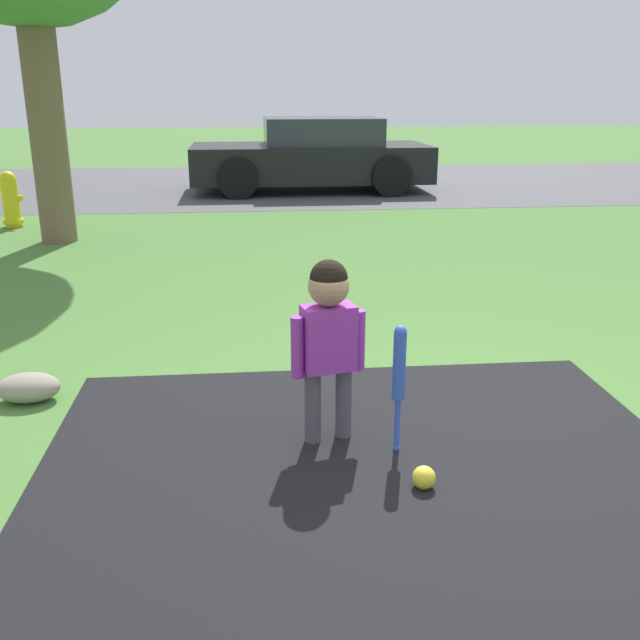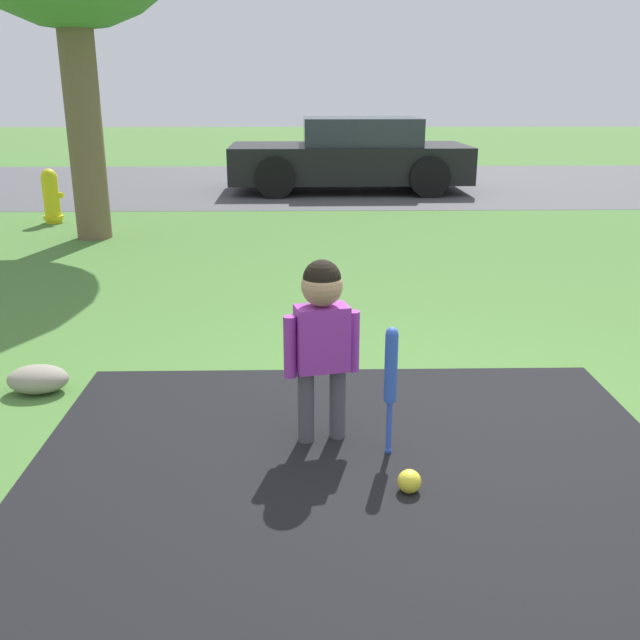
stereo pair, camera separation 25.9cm
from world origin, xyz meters
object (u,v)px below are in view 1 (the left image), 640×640
(baseball_bat, at_px, (399,371))
(fire_hydrant, at_px, (11,200))
(parked_car, at_px, (313,156))
(child, at_px, (328,326))
(sports_ball, at_px, (424,477))

(baseball_bat, distance_m, fire_hydrant, 6.96)
(baseball_bat, xyz_separation_m, parked_car, (0.39, 8.93, 0.16))
(child, bearing_deg, parked_car, 71.97)
(fire_hydrant, bearing_deg, sports_ball, -60.67)
(baseball_bat, distance_m, parked_car, 8.94)
(child, bearing_deg, sports_ball, -67.27)
(sports_ball, bearing_deg, baseball_bat, 98.46)
(sports_ball, distance_m, fire_hydrant, 7.28)
(baseball_bat, distance_m, sports_ball, 0.48)
(child, distance_m, sports_ball, 0.79)
(child, distance_m, baseball_bat, 0.38)
(child, relative_size, baseball_bat, 1.44)
(parked_car, bearing_deg, child, 84.77)
(baseball_bat, height_order, fire_hydrant, fire_hydrant)
(baseball_bat, bearing_deg, parked_car, 87.48)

